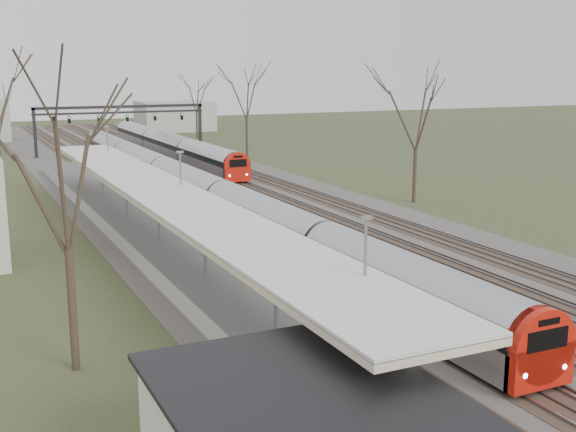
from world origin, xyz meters
TOP-DOWN VIEW (x-y plane):
  - track_bed at (0.26, 55.00)m, footprint 24.00×160.00m
  - platform at (-9.05, 37.50)m, footprint 3.50×69.00m
  - canopy at (-9.05, 32.99)m, footprint 4.10×50.00m
  - signal_gantry at (0.29, 84.99)m, footprint 21.00×0.59m
  - tree_west_near at (-16.00, 20.00)m, footprint 5.00×5.00m
  - tree_east_far at (14.00, 42.00)m, footprint 5.00×5.00m
  - train_near at (-2.50, 48.57)m, footprint 2.62×75.21m
  - train_far at (4.50, 78.67)m, footprint 2.62×45.21m
  - passenger at (-9.30, 11.87)m, footprint 0.61×0.72m

SIDE VIEW (x-z plane):
  - track_bed at x=0.26m, z-range -0.05..0.17m
  - platform at x=-9.05m, z-range 0.00..1.00m
  - train_near at x=-2.50m, z-range -0.05..3.00m
  - train_far at x=4.50m, z-range -0.05..3.00m
  - passenger at x=-9.30m, z-range 1.00..2.66m
  - canopy at x=-9.05m, z-range 2.37..5.48m
  - signal_gantry at x=0.29m, z-range 1.87..7.95m
  - tree_west_near at x=-16.00m, z-range 2.14..12.44m
  - tree_east_far at x=14.00m, z-range 2.14..12.44m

